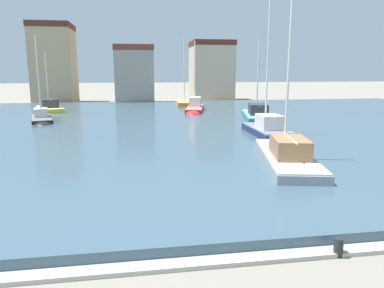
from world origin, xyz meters
The scene contains 13 objects.
harbor_water centered at (0.00, 29.24, 0.21)m, with size 77.97×44.61×0.41m, color #3D5666.
quay_edge_coping centered at (0.00, 6.68, 0.06)m, with size 77.97×0.50×0.12m, color #ADA89E.
sailboat_black centered at (-7.68, 31.90, 0.51)m, with size 3.01×6.25×7.68m.
sailboat_grey centered at (7.57, 15.17, 0.58)m, with size 3.83×8.81×8.47m.
sailboat_yellow centered at (-8.87, 40.63, 0.58)m, with size 4.07×6.36×6.76m.
sailboat_teal centered at (11.56, 30.92, 0.61)m, with size 3.89×8.66×7.64m.
sailboat_red centered at (6.94, 37.96, 0.61)m, with size 3.30×7.72×7.82m.
sailboat_navy centered at (9.33, 22.61, 0.63)m, with size 2.19×6.52×9.66m.
sailboat_orange centered at (6.88, 45.74, 0.49)m, with size 2.35×6.30×8.93m.
mooring_bollard centered at (5.37, 6.53, 0.25)m, with size 0.24×0.24×0.50m, color #232326.
townhouse_tall_gabled centered at (-10.98, 55.87, 5.72)m, with size 5.74×7.19×11.41m.
townhouse_wide_warehouse centered at (0.55, 53.81, 4.17)m, with size 5.58×6.82×8.32m.
townhouse_narrow_midrow centered at (12.87, 57.10, 4.69)m, with size 6.44×6.75×9.35m.
Camera 1 is at (0.26, -1.43, 4.72)m, focal length 34.12 mm.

